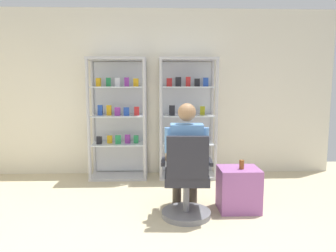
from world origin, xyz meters
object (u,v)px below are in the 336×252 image
at_px(display_cabinet_right, 187,117).
at_px(office_chair, 187,184).
at_px(storage_crate, 238,189).
at_px(seated_shopkeeper, 186,153).
at_px(tea_glass, 242,164).
at_px(display_cabinet_left, 118,118).

bearing_deg(display_cabinet_right, office_chair, -95.41).
xyz_separation_m(office_chair, storage_crate, (0.64, 0.22, -0.14)).
height_order(seated_shopkeeper, tea_glass, seated_shopkeeper).
xyz_separation_m(display_cabinet_left, tea_glass, (1.60, -1.49, -0.40)).
xyz_separation_m(seated_shopkeeper, storage_crate, (0.63, 0.06, -0.46)).
relative_size(display_cabinet_right, tea_glass, 17.82).
bearing_deg(display_cabinet_left, office_chair, -60.70).
relative_size(display_cabinet_right, seated_shopkeeper, 1.47).
relative_size(storage_crate, tea_glass, 4.81).
bearing_deg(display_cabinet_right, seated_shopkeeper, -95.71).
relative_size(display_cabinet_left, storage_crate, 3.71).
bearing_deg(display_cabinet_left, display_cabinet_right, 0.09).
xyz_separation_m(storage_crate, tea_glass, (0.02, -0.04, 0.31)).
distance_m(display_cabinet_right, seated_shopkeeper, 1.54).
bearing_deg(storage_crate, tea_glass, -65.99).
distance_m(display_cabinet_left, storage_crate, 2.26).
relative_size(office_chair, storage_crate, 1.87).
height_order(storage_crate, tea_glass, tea_glass).
bearing_deg(storage_crate, display_cabinet_right, 108.36).
bearing_deg(display_cabinet_left, seated_shopkeeper, -57.92).
height_order(display_cabinet_right, seated_shopkeeper, display_cabinet_right).
bearing_deg(office_chair, display_cabinet_left, 119.30).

